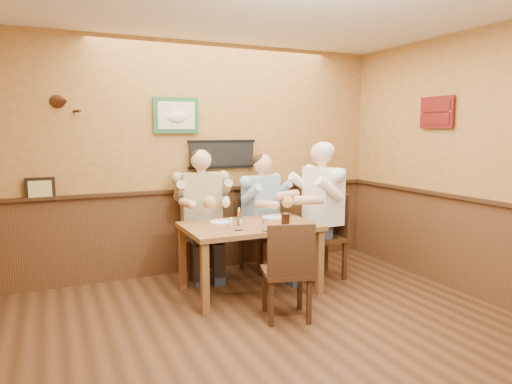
{
  "coord_description": "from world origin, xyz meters",
  "views": [
    {
      "loc": [
        -1.61,
        -2.88,
        1.75
      ],
      "look_at": [
        0.37,
        1.45,
        1.1
      ],
      "focal_mm": 32.0,
      "sensor_mm": 36.0,
      "label": 1
    }
  ],
  "objects_px": {
    "cola_tumbler": "(286,219)",
    "hot_sauce_bottle": "(239,217)",
    "diner_white_elder": "(323,218)",
    "water_glass_mid": "(266,225)",
    "dining_table": "(250,232)",
    "diner_tan_shirt": "(201,219)",
    "chair_back_right": "(261,234)",
    "pepper_shaker": "(240,221)",
    "salt_shaker": "(231,222)",
    "diner_blue_polo": "(261,219)",
    "water_glass_left": "(239,224)",
    "chair_back_left": "(202,236)",
    "chair_right_end": "(322,236)",
    "chair_near_side": "(286,270)"
  },
  "relations": [
    {
      "from": "chair_right_end",
      "to": "cola_tumbler",
      "type": "height_order",
      "value": "chair_right_end"
    },
    {
      "from": "chair_back_right",
      "to": "cola_tumbler",
      "type": "relative_size",
      "value": 7.68
    },
    {
      "from": "water_glass_mid",
      "to": "salt_shaker",
      "type": "bearing_deg",
      "value": 123.95
    },
    {
      "from": "chair_back_right",
      "to": "diner_tan_shirt",
      "type": "height_order",
      "value": "diner_tan_shirt"
    },
    {
      "from": "chair_back_left",
      "to": "chair_back_right",
      "type": "height_order",
      "value": "chair_back_left"
    },
    {
      "from": "dining_table",
      "to": "diner_tan_shirt",
      "type": "bearing_deg",
      "value": 110.6
    },
    {
      "from": "hot_sauce_bottle",
      "to": "diner_blue_polo",
      "type": "bearing_deg",
      "value": 48.74
    },
    {
      "from": "diner_white_elder",
      "to": "hot_sauce_bottle",
      "type": "xyz_separation_m",
      "value": [
        -1.09,
        -0.06,
        0.11
      ]
    },
    {
      "from": "cola_tumbler",
      "to": "hot_sauce_bottle",
      "type": "distance_m",
      "value": 0.5
    },
    {
      "from": "dining_table",
      "to": "chair_back_left",
      "type": "height_order",
      "value": "chair_back_left"
    },
    {
      "from": "cola_tumbler",
      "to": "hot_sauce_bottle",
      "type": "xyz_separation_m",
      "value": [
        -0.45,
        0.2,
        0.02
      ]
    },
    {
      "from": "diner_blue_polo",
      "to": "pepper_shaker",
      "type": "bearing_deg",
      "value": -148.87
    },
    {
      "from": "salt_shaker",
      "to": "chair_right_end",
      "type": "bearing_deg",
      "value": 4.98
    },
    {
      "from": "diner_tan_shirt",
      "to": "water_glass_mid",
      "type": "relative_size",
      "value": 11.97
    },
    {
      "from": "chair_back_left",
      "to": "chair_near_side",
      "type": "relative_size",
      "value": 1.03
    },
    {
      "from": "chair_near_side",
      "to": "water_glass_left",
      "type": "relative_size",
      "value": 7.41
    },
    {
      "from": "chair_back_right",
      "to": "hot_sauce_bottle",
      "type": "height_order",
      "value": "chair_back_right"
    },
    {
      "from": "diner_blue_polo",
      "to": "salt_shaker",
      "type": "xyz_separation_m",
      "value": [
        -0.67,
        -0.68,
        0.14
      ]
    },
    {
      "from": "chair_back_left",
      "to": "diner_white_elder",
      "type": "distance_m",
      "value": 1.46
    },
    {
      "from": "water_glass_left",
      "to": "diner_tan_shirt",
      "type": "bearing_deg",
      "value": 93.71
    },
    {
      "from": "dining_table",
      "to": "diner_blue_polo",
      "type": "height_order",
      "value": "diner_blue_polo"
    },
    {
      "from": "diner_blue_polo",
      "to": "cola_tumbler",
      "type": "relative_size",
      "value": 10.98
    },
    {
      "from": "pepper_shaker",
      "to": "water_glass_mid",
      "type": "bearing_deg",
      "value": -71.92
    },
    {
      "from": "diner_tan_shirt",
      "to": "water_glass_mid",
      "type": "xyz_separation_m",
      "value": [
        0.3,
        -1.16,
        0.12
      ]
    },
    {
      "from": "chair_back_right",
      "to": "chair_right_end",
      "type": "relative_size",
      "value": 0.9
    },
    {
      "from": "diner_white_elder",
      "to": "water_glass_mid",
      "type": "relative_size",
      "value": 12.64
    },
    {
      "from": "dining_table",
      "to": "water_glass_left",
      "type": "xyz_separation_m",
      "value": [
        -0.23,
        -0.23,
        0.15
      ]
    },
    {
      "from": "chair_near_side",
      "to": "pepper_shaker",
      "type": "bearing_deg",
      "value": -63.89
    },
    {
      "from": "diner_blue_polo",
      "to": "chair_back_left",
      "type": "bearing_deg",
      "value": 151.53
    },
    {
      "from": "water_glass_left",
      "to": "dining_table",
      "type": "bearing_deg",
      "value": 45.69
    },
    {
      "from": "water_glass_mid",
      "to": "cola_tumbler",
      "type": "height_order",
      "value": "cola_tumbler"
    },
    {
      "from": "chair_back_right",
      "to": "chair_back_left",
      "type": "bearing_deg",
      "value": 151.53
    },
    {
      "from": "diner_tan_shirt",
      "to": "diner_white_elder",
      "type": "relative_size",
      "value": 0.95
    },
    {
      "from": "pepper_shaker",
      "to": "dining_table",
      "type": "bearing_deg",
      "value": 6.01
    },
    {
      "from": "diner_blue_polo",
      "to": "chair_near_side",
      "type": "bearing_deg",
      "value": -125.35
    },
    {
      "from": "chair_near_side",
      "to": "chair_back_left",
      "type": "bearing_deg",
      "value": -62.53
    },
    {
      "from": "cola_tumbler",
      "to": "hot_sauce_bottle",
      "type": "bearing_deg",
      "value": 155.73
    },
    {
      "from": "diner_blue_polo",
      "to": "water_glass_mid",
      "type": "bearing_deg",
      "value": -131.91
    },
    {
      "from": "water_glass_mid",
      "to": "chair_right_end",
      "type": "bearing_deg",
      "value": 25.45
    },
    {
      "from": "dining_table",
      "to": "water_glass_mid",
      "type": "xyz_separation_m",
      "value": [
        0.01,
        -0.38,
        0.15
      ]
    },
    {
      "from": "chair_back_left",
      "to": "chair_near_side",
      "type": "distance_m",
      "value": 1.59
    },
    {
      "from": "diner_tan_shirt",
      "to": "water_glass_mid",
      "type": "bearing_deg",
      "value": -69.19
    },
    {
      "from": "chair_back_right",
      "to": "diner_white_elder",
      "type": "distance_m",
      "value": 0.83
    },
    {
      "from": "pepper_shaker",
      "to": "chair_right_end",
      "type": "bearing_deg",
      "value": 4.75
    },
    {
      "from": "diner_white_elder",
      "to": "salt_shaker",
      "type": "distance_m",
      "value": 1.21
    },
    {
      "from": "chair_back_right",
      "to": "water_glass_left",
      "type": "relative_size",
      "value": 7.3
    },
    {
      "from": "chair_back_right",
      "to": "pepper_shaker",
      "type": "relative_size",
      "value": 10.39
    },
    {
      "from": "diner_blue_polo",
      "to": "pepper_shaker",
      "type": "height_order",
      "value": "diner_blue_polo"
    },
    {
      "from": "dining_table",
      "to": "pepper_shaker",
      "type": "xyz_separation_m",
      "value": [
        -0.11,
        -0.01,
        0.14
      ]
    },
    {
      "from": "diner_tan_shirt",
      "to": "chair_back_left",
      "type": "bearing_deg",
      "value": 6.33
    }
  ]
}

